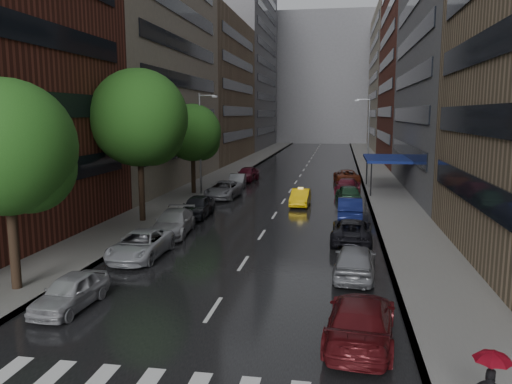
% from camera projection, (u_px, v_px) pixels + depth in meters
% --- Properties ---
extents(ground, '(220.00, 220.00, 0.00)m').
position_uv_depth(ground, '(180.00, 360.00, 15.04)').
color(ground, gray).
rests_on(ground, ground).
extents(road, '(14.00, 140.00, 0.01)m').
position_uv_depth(road, '(303.00, 172.00, 63.75)').
color(road, black).
rests_on(road, ground).
extents(sidewalk_left, '(4.00, 140.00, 0.15)m').
position_uv_depth(sidewalk_left, '(234.00, 170.00, 65.21)').
color(sidewalk_left, gray).
rests_on(sidewalk_left, ground).
extents(sidewalk_right, '(4.00, 140.00, 0.15)m').
position_uv_depth(sidewalk_right, '(375.00, 173.00, 62.27)').
color(sidewalk_right, gray).
rests_on(sidewalk_right, ground).
extents(buildings_left, '(8.00, 108.00, 38.00)m').
position_uv_depth(buildings_left, '(205.00, 53.00, 72.27)').
color(buildings_left, maroon).
rests_on(buildings_left, ground).
extents(buildings_right, '(8.05, 109.10, 36.00)m').
position_uv_depth(buildings_right, '(422.00, 55.00, 65.49)').
color(buildings_right, '#937A5B').
rests_on(buildings_right, ground).
extents(building_far, '(40.00, 14.00, 32.00)m').
position_uv_depth(building_far, '(323.00, 79.00, 127.51)').
color(building_far, slate).
rests_on(building_far, ground).
extents(tree_near, '(5.52, 5.52, 8.80)m').
position_uv_depth(tree_near, '(6.00, 148.00, 19.96)').
color(tree_near, '#382619').
rests_on(tree_near, ground).
extents(tree_mid, '(6.48, 6.48, 10.33)m').
position_uv_depth(tree_mid, '(139.00, 118.00, 33.06)').
color(tree_mid, '#382619').
rests_on(tree_mid, ground).
extents(tree_far, '(5.19, 5.19, 8.26)m').
position_uv_depth(tree_far, '(193.00, 133.00, 45.14)').
color(tree_far, '#382619').
rests_on(tree_far, ground).
extents(taxi, '(1.52, 4.11, 1.34)m').
position_uv_depth(taxi, '(300.00, 197.00, 40.27)').
color(taxi, yellow).
rests_on(taxi, ground).
extents(parked_cars_left, '(2.73, 41.33, 1.59)m').
position_uv_depth(parked_cars_left, '(204.00, 202.00, 37.67)').
color(parked_cars_left, '#A1A1A6').
rests_on(parked_cars_left, ground).
extents(parked_cars_right, '(2.97, 43.57, 1.56)m').
position_uv_depth(parked_cars_right, '(350.00, 208.00, 35.47)').
color(parked_cars_right, '#541015').
rests_on(parked_cars_right, ground).
extents(ped_red_umbrella, '(0.99, 0.82, 2.01)m').
position_uv_depth(ped_red_umbrella, '(491.00, 384.00, 11.21)').
color(ped_red_umbrella, black).
rests_on(ped_red_umbrella, sidewalk_right).
extents(street_lamp_left, '(1.74, 0.22, 9.00)m').
position_uv_depth(street_lamp_left, '(201.00, 141.00, 44.77)').
color(street_lamp_left, gray).
rests_on(street_lamp_left, sidewalk_left).
extents(street_lamp_right, '(1.74, 0.22, 9.00)m').
position_uv_depth(street_lamp_right, '(368.00, 135.00, 56.86)').
color(street_lamp_right, gray).
rests_on(street_lamp_right, sidewalk_right).
extents(awning, '(4.00, 8.00, 3.12)m').
position_uv_depth(awning, '(386.00, 159.00, 47.19)').
color(awning, navy).
rests_on(awning, sidewalk_right).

